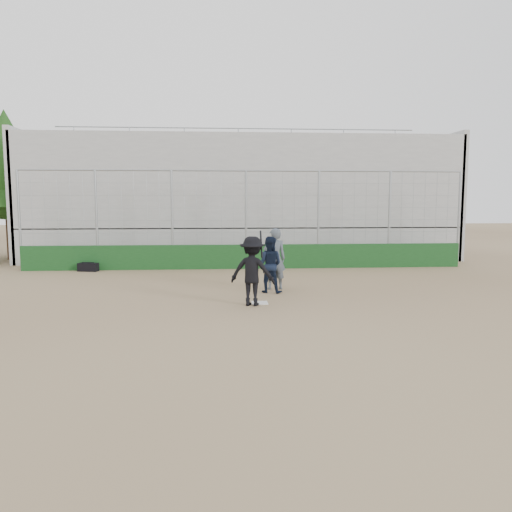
{
  "coord_description": "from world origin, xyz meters",
  "views": [
    {
      "loc": [
        -1.08,
        -13.41,
        2.83
      ],
      "look_at": [
        0.0,
        1.4,
        1.15
      ],
      "focal_mm": 35.0,
      "sensor_mm": 36.0,
      "label": 1
    }
  ],
  "objects": [
    {
      "name": "umpire",
      "position": [
        0.64,
        2.14,
        0.88
      ],
      "size": [
        0.75,
        0.53,
        1.75
      ],
      "primitive_type": "imported",
      "rotation": [
        0.0,
        0.0,
        3.24
      ],
      "color": "#48525C",
      "rests_on": "ground"
    },
    {
      "name": "ground",
      "position": [
        0.0,
        0.0,
        0.0
      ],
      "size": [
        90.0,
        90.0,
        0.0
      ],
      "primitive_type": "plane",
      "color": "brown",
      "rests_on": "ground"
    },
    {
      "name": "backstop",
      "position": [
        0.0,
        7.0,
        0.96
      ],
      "size": [
        18.1,
        0.25,
        4.04
      ],
      "color": "#133C17",
      "rests_on": "ground"
    },
    {
      "name": "home_plate",
      "position": [
        0.0,
        0.0,
        0.01
      ],
      "size": [
        0.44,
        0.44,
        0.02
      ],
      "primitive_type": "cube",
      "color": "white",
      "rests_on": "ground"
    },
    {
      "name": "batter_at_plate",
      "position": [
        -0.22,
        -0.23,
        0.93
      ],
      "size": [
        1.35,
        1.02,
        2.0
      ],
      "color": "black",
      "rests_on": "ground"
    },
    {
      "name": "equipment_bag",
      "position": [
        -6.31,
        6.64,
        0.17
      ],
      "size": [
        0.83,
        0.48,
        0.37
      ],
      "color": "black",
      "rests_on": "ground"
    },
    {
      "name": "catcher_crouched",
      "position": [
        0.41,
        1.55,
        0.58
      ],
      "size": [
        1.03,
        0.93,
        1.17
      ],
      "color": "black",
      "rests_on": "ground"
    },
    {
      "name": "bleachers",
      "position": [
        0.0,
        11.95,
        2.92
      ],
      "size": [
        20.25,
        6.7,
        6.98
      ],
      "color": "#9C9C9C",
      "rests_on": "ground"
    },
    {
      "name": "tree_left",
      "position": [
        -11.0,
        11.0,
        4.39
      ],
      "size": [
        4.48,
        4.48,
        7.0
      ],
      "color": "#362013",
      "rests_on": "ground"
    }
  ]
}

